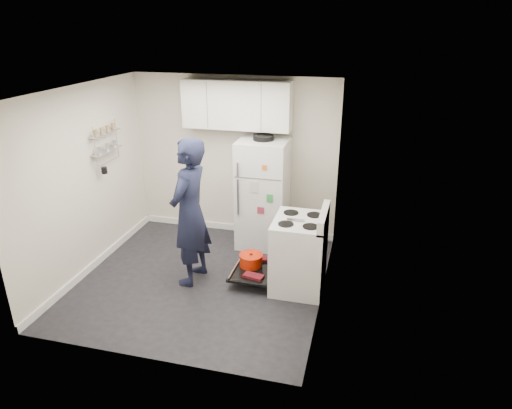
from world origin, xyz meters
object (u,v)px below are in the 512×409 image
(open_oven_door, at_px, (252,265))
(refrigerator, at_px, (263,193))
(person, at_px, (190,213))
(electric_range, at_px, (298,254))

(open_oven_door, distance_m, refrigerator, 1.23)
(open_oven_door, bearing_deg, person, -163.75)
(electric_range, bearing_deg, open_oven_door, 175.43)
(refrigerator, height_order, person, person)
(person, bearing_deg, refrigerator, 158.76)
(electric_range, relative_size, open_oven_door, 1.53)
(open_oven_door, height_order, person, person)
(open_oven_door, relative_size, refrigerator, 0.42)
(person, bearing_deg, open_oven_door, 112.24)
(open_oven_door, bearing_deg, refrigerator, 95.79)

